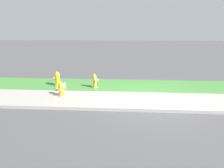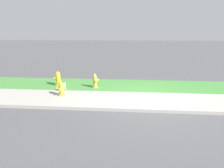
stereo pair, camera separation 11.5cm
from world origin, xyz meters
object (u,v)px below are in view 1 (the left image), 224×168
object	(u,v)px
fire_hydrant_at_driveway	(61,89)
fire_hydrant_near_corner	(95,81)
fire_hydrant_across_street	(58,79)
small_white_dog	(62,86)

from	to	relation	value
fire_hydrant_at_driveway	fire_hydrant_near_corner	distance (m)	1.76
fire_hydrant_across_street	small_white_dog	xyz separation A→B (m)	(0.51, -0.77, -0.14)
fire_hydrant_across_street	small_white_dog	distance (m)	0.93
fire_hydrant_across_street	small_white_dog	world-z (taller)	fire_hydrant_across_street
fire_hydrant_near_corner	small_white_dog	size ratio (longest dim) A/B	1.33
fire_hydrant_near_corner	small_white_dog	distance (m)	1.54
fire_hydrant_across_street	fire_hydrant_near_corner	bearing A→B (deg)	-112.37
fire_hydrant_near_corner	fire_hydrant_at_driveway	bearing A→B (deg)	-78.35
fire_hydrant_near_corner	small_white_dog	world-z (taller)	fire_hydrant_near_corner
small_white_dog	fire_hydrant_near_corner	bearing A→B (deg)	117.01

